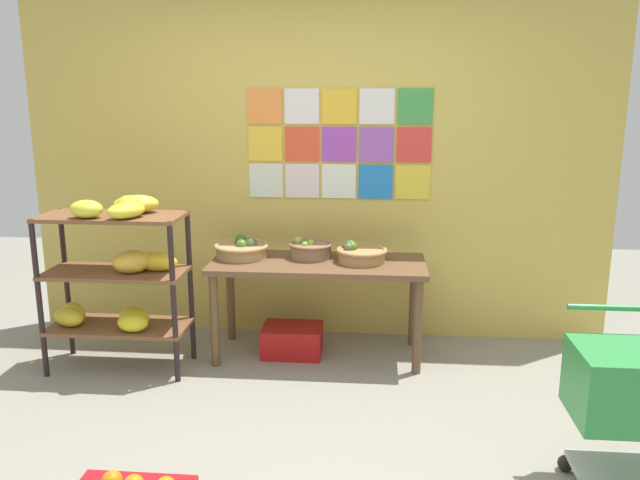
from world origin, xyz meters
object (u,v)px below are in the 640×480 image
(fruit_basket_centre, at_px, (242,249))
(banana_shelf_unit, at_px, (119,267))
(display_table, at_px, (318,274))
(fruit_basket_left, at_px, (310,249))
(shopping_cart, at_px, (635,392))
(fruit_basket_right, at_px, (360,254))
(produce_crate_under_table, at_px, (292,340))

(fruit_basket_centre, bearing_deg, banana_shelf_unit, -150.29)
(display_table, bearing_deg, fruit_basket_left, 121.33)
(fruit_basket_left, xyz_separation_m, shopping_cart, (1.65, -1.57, -0.25))
(display_table, relative_size, fruit_basket_left, 4.76)
(banana_shelf_unit, distance_m, fruit_basket_right, 1.62)
(fruit_basket_left, bearing_deg, produce_crate_under_table, -139.04)
(banana_shelf_unit, height_order, produce_crate_under_table, banana_shelf_unit)
(display_table, height_order, fruit_basket_centre, fruit_basket_centre)
(fruit_basket_centre, height_order, fruit_basket_left, fruit_basket_centre)
(shopping_cart, bearing_deg, fruit_basket_centre, 147.82)
(display_table, relative_size, shopping_cart, 1.76)
(produce_crate_under_table, bearing_deg, fruit_basket_centre, 167.21)
(fruit_basket_centre, bearing_deg, produce_crate_under_table, -12.79)
(fruit_basket_left, relative_size, produce_crate_under_table, 0.74)
(display_table, bearing_deg, fruit_basket_right, 4.61)
(banana_shelf_unit, height_order, fruit_basket_left, banana_shelf_unit)
(fruit_basket_centre, relative_size, produce_crate_under_table, 0.93)
(produce_crate_under_table, height_order, shopping_cart, shopping_cart)
(fruit_basket_right, bearing_deg, produce_crate_under_table, -176.65)
(banana_shelf_unit, bearing_deg, fruit_basket_right, 12.98)
(banana_shelf_unit, relative_size, fruit_basket_left, 3.80)
(banana_shelf_unit, distance_m, fruit_basket_left, 1.30)
(produce_crate_under_table, bearing_deg, fruit_basket_left, 40.96)
(banana_shelf_unit, bearing_deg, display_table, 14.83)
(banana_shelf_unit, xyz_separation_m, fruit_basket_right, (1.58, 0.36, 0.04))
(fruit_basket_centre, xyz_separation_m, shopping_cart, (2.13, -1.55, -0.24))
(shopping_cart, bearing_deg, fruit_basket_right, 134.59)
(shopping_cart, bearing_deg, banana_shelf_unit, 162.29)
(fruit_basket_centre, distance_m, shopping_cart, 2.65)
(fruit_basket_centre, relative_size, fruit_basket_left, 1.25)
(fruit_basket_right, distance_m, fruit_basket_centre, 0.85)
(fruit_basket_left, height_order, shopping_cart, shopping_cart)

